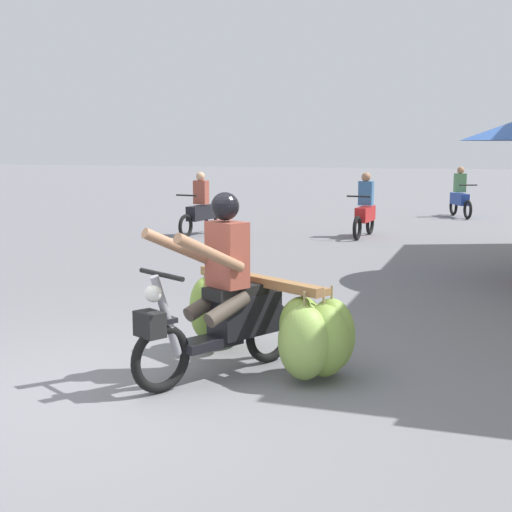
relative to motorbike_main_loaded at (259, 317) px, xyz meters
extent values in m
plane|color=slate|center=(-1.01, -1.14, -0.46)|extent=(120.00, 120.00, 0.00)
torus|color=black|center=(-0.54, -0.88, -0.18)|extent=(0.34, 0.53, 0.56)
torus|color=black|center=(0.04, 0.17, -0.18)|extent=(0.34, 0.53, 0.56)
cube|color=black|center=(-0.30, -0.44, -0.14)|extent=(0.48, 0.61, 0.08)
cube|color=black|center=(-0.10, -0.09, 0.04)|extent=(0.55, 0.70, 0.36)
cube|color=black|center=(-0.14, -0.16, 0.26)|extent=(0.52, 0.65, 0.10)
cylinder|color=gray|center=(-0.51, -0.83, 0.16)|extent=(0.20, 0.28, 0.69)
cylinder|color=black|center=(-0.53, -0.87, 0.50)|extent=(0.51, 0.30, 0.04)
sphere|color=silver|center=(-0.57, -0.94, 0.36)|extent=(0.14, 0.14, 0.14)
cube|color=black|center=(-0.58, -0.97, 0.12)|extent=(0.29, 0.26, 0.20)
cube|color=black|center=(-0.54, -0.88, 0.12)|extent=(0.22, 0.29, 0.04)
cube|color=olive|center=(-0.03, 0.04, 0.32)|extent=(1.36, 0.81, 0.08)
cube|color=olive|center=(0.06, 0.20, 0.29)|extent=(1.22, 0.72, 0.06)
ellipsoid|color=#8DB050|center=(0.50, -0.35, -0.10)|extent=(0.60, 0.59, 0.63)
cylinder|color=#998459|center=(0.50, -0.35, 0.26)|extent=(0.02, 0.02, 0.14)
ellipsoid|color=olive|center=(-0.49, 0.31, -0.06)|extent=(0.54, 0.52, 0.46)
cylinder|color=#998459|center=(-0.49, 0.31, 0.24)|extent=(0.02, 0.02, 0.19)
ellipsoid|color=#83A746|center=(0.66, -0.02, -0.10)|extent=(0.59, 0.58, 0.64)
cylinder|color=#998459|center=(0.66, -0.02, 0.26)|extent=(0.02, 0.02, 0.14)
ellipsoid|color=#81A544|center=(0.63, -0.21, -0.11)|extent=(0.54, 0.50, 0.62)
cylinder|color=#998459|center=(0.63, -0.21, 0.25)|extent=(0.02, 0.02, 0.16)
ellipsoid|color=#7CA03F|center=(-0.45, 0.59, -0.05)|extent=(0.64, 0.63, 0.58)
cylinder|color=#998459|center=(-0.45, 0.59, 0.27)|extent=(0.02, 0.02, 0.12)
ellipsoid|color=#80A343|center=(0.44, -0.20, 0.01)|extent=(0.48, 0.46, 0.49)
cylinder|color=#998459|center=(0.44, -0.20, 0.28)|extent=(0.02, 0.02, 0.11)
ellipsoid|color=olive|center=(-0.64, 0.28, -0.03)|extent=(0.44, 0.44, 0.60)
cylinder|color=#998459|center=(-0.64, 0.28, 0.28)|extent=(0.02, 0.02, 0.09)
ellipsoid|color=#7EA241|center=(-0.60, 0.46, -0.07)|extent=(0.54, 0.52, 0.61)
cylinder|color=#998459|center=(-0.60, 0.46, 0.27)|extent=(0.02, 0.02, 0.13)
cube|color=#994738|center=(-0.20, -0.27, 0.59)|extent=(0.40, 0.36, 0.56)
sphere|color=black|center=(-0.21, -0.29, 1.00)|extent=(0.24, 0.24, 0.24)
cylinder|color=#9E7051|center=(-0.19, -0.66, 0.65)|extent=(0.38, 0.69, 0.39)
cylinder|color=#9E7051|center=(-0.53, -0.47, 0.65)|extent=(0.47, 0.65, 0.39)
cylinder|color=#4C4238|center=(-0.13, -0.44, 0.16)|extent=(0.33, 0.45, 0.27)
cylinder|color=#4C4238|center=(-0.38, -0.31, 0.16)|extent=(0.33, 0.45, 0.27)
torus|color=black|center=(-0.77, 8.86, -0.20)|extent=(0.12, 0.52, 0.52)
torus|color=black|center=(-0.68, 9.96, -0.20)|extent=(0.12, 0.52, 0.52)
cube|color=red|center=(-0.71, 9.51, 0.04)|extent=(0.31, 0.92, 0.32)
cylinder|color=black|center=(-0.76, 8.91, 0.46)|extent=(0.50, 0.07, 0.04)
cube|color=#386699|center=(-0.71, 9.53, 0.49)|extent=(0.31, 0.22, 0.52)
sphere|color=#9E7051|center=(-0.71, 9.51, 0.84)|extent=(0.20, 0.20, 0.20)
torus|color=black|center=(-4.32, 8.02, -0.20)|extent=(0.15, 0.53, 0.52)
torus|color=black|center=(-4.18, 9.11, -0.20)|extent=(0.15, 0.53, 0.52)
cube|color=black|center=(-4.23, 8.67, 0.04)|extent=(0.36, 0.92, 0.32)
cylinder|color=black|center=(-4.31, 8.07, 0.46)|extent=(0.50, 0.10, 0.04)
cube|color=#994738|center=(-4.23, 8.69, 0.49)|extent=(0.32, 0.24, 0.52)
sphere|color=tan|center=(-4.23, 8.67, 0.84)|extent=(0.20, 0.20, 0.20)
torus|color=black|center=(1.27, 14.16, -0.20)|extent=(0.28, 0.51, 0.52)
torus|color=black|center=(0.84, 15.17, -0.20)|extent=(0.28, 0.51, 0.52)
cube|color=navy|center=(1.01, 14.75, 0.04)|extent=(0.57, 0.92, 0.32)
cylinder|color=black|center=(1.25, 14.20, 0.46)|extent=(0.47, 0.23, 0.04)
cube|color=#4C7F51|center=(1.01, 14.77, 0.49)|extent=(0.35, 0.30, 0.52)
sphere|color=#9E7051|center=(1.01, 14.75, 0.84)|extent=(0.20, 0.20, 0.20)
camera|label=1|loc=(1.92, -5.83, 1.50)|focal=49.78mm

